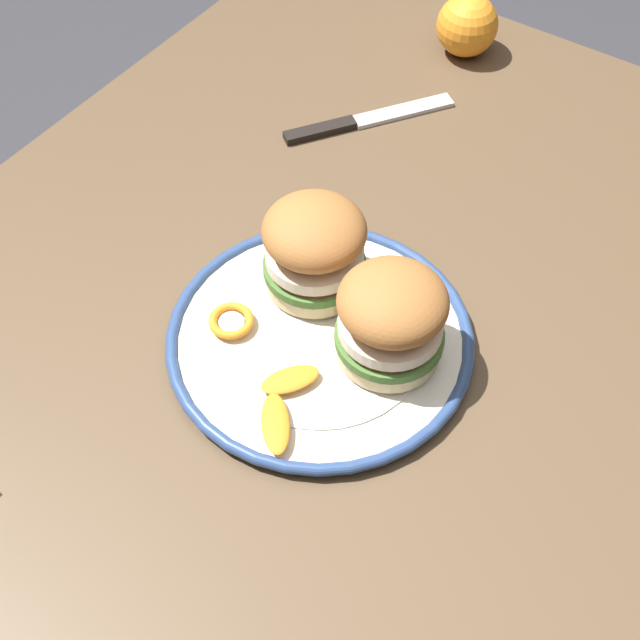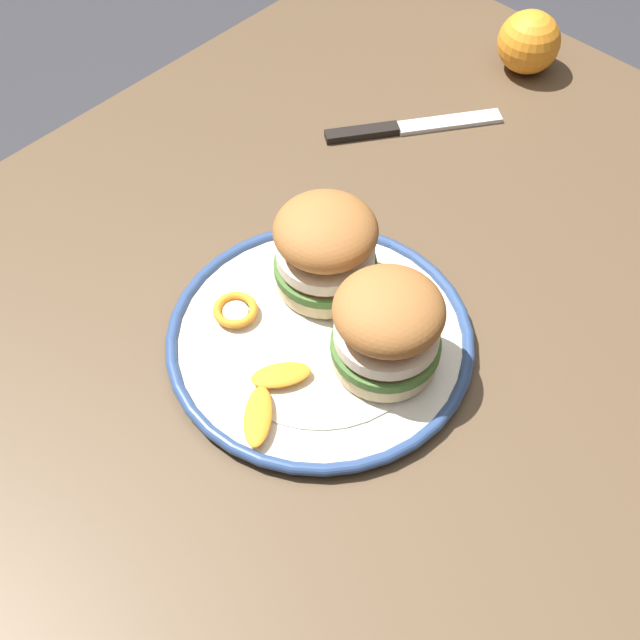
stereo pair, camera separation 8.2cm
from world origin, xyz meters
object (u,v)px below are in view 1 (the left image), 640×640
whole_orange (467,25)px  table_knife (357,122)px  sandwich_half_right (391,318)px  dining_table (327,365)px  sandwich_half_left (314,247)px  dinner_plate (320,339)px

whole_orange → table_knife: 0.21m
sandwich_half_right → table_knife: size_ratio=0.55×
dining_table → table_knife: (-0.26, -0.13, 0.10)m
sandwich_half_left → whole_orange: bearing=-171.0°
dining_table → sandwich_half_left: (-0.01, -0.02, 0.17)m
sandwich_half_left → dinner_plate: bearing=38.9°
dining_table → sandwich_half_right: bearing=75.0°
dinner_plate → sandwich_half_left: 0.09m
dinner_plate → table_knife: (-0.30, -0.15, -0.01)m
dinner_plate → sandwich_half_right: size_ratio=2.89×
sandwich_half_left → sandwich_half_right: 0.11m
dining_table → dinner_plate: 0.12m
dining_table → whole_orange: whole_orange is taller
dining_table → sandwich_half_left: sandwich_half_left is taller
dining_table → whole_orange: size_ratio=14.17×
dinner_plate → whole_orange: (-0.51, -0.11, 0.03)m
whole_orange → dining_table: bearing=11.5°
sandwich_half_right → whole_orange: 0.52m
sandwich_half_left → sandwich_half_right: (0.03, 0.11, 0.00)m
dinner_plate → table_knife: dinner_plate is taller
whole_orange → table_knife: whole_orange is taller
sandwich_half_right → whole_orange: bearing=-159.7°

